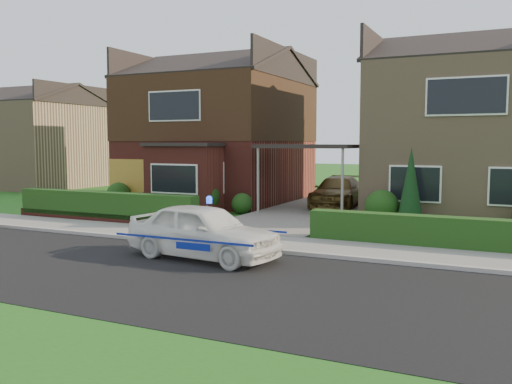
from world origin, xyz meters
The scene contains 23 objects.
ground centered at (0.00, 0.00, 0.00)m, with size 120.00×120.00×0.00m, color #1C4F15.
road centered at (0.00, 0.00, 0.00)m, with size 60.00×6.00×0.02m, color black.
kerb centered at (0.00, 3.05, 0.06)m, with size 60.00×0.16×0.12m, color #9E9993.
sidewalk centered at (0.00, 4.10, 0.05)m, with size 60.00×2.00×0.10m, color slate.
driveway centered at (0.00, 11.00, 0.06)m, with size 3.80×12.00×0.12m, color #666059.
house_left centered at (-5.78, 13.90, 3.81)m, with size 7.50×9.53×7.25m.
house_right centered at (5.80, 13.99, 3.66)m, with size 7.50×8.06×7.25m.
carport_link centered at (0.00, 10.95, 2.66)m, with size 3.80×3.00×2.77m.
garage_door centered at (-8.25, 9.96, 1.05)m, with size 2.20×0.10×2.10m, color olive.
dwarf_wall centered at (-5.80, 5.30, 0.18)m, with size 7.70×0.25×0.36m, color maroon.
hedge_left centered at (-5.80, 5.45, 0.00)m, with size 7.50×0.55×0.90m, color #103310.
hedge_right centered at (5.80, 5.35, 0.00)m, with size 7.50×0.55×0.80m, color #103310.
shrub_left_far centered at (-8.50, 9.50, 0.54)m, with size 1.08×1.08×1.08m, color #103310.
shrub_left_mid centered at (-4.00, 9.30, 0.66)m, with size 1.32×1.32×1.32m, color #103310.
shrub_left_near centered at (-2.40, 9.60, 0.42)m, with size 0.84×0.84×0.84m, color #103310.
shrub_right_near centered at (3.20, 9.40, 0.60)m, with size 1.20×1.20×1.20m, color #103310.
conifer_a centered at (4.20, 9.20, 1.30)m, with size 0.90×0.90×2.60m, color black.
neighbour_left centered at (-20.00, 16.00, 2.60)m, with size 6.50×7.00×5.20m, color #9B7D5F.
police_car centered at (0.47, 1.71, 0.68)m, with size 3.66×4.14×1.52m.
driveway_car centered at (0.61, 12.70, 0.75)m, with size 1.77×4.35×1.26m, color brown.
potted_plant_a centered at (-8.13, 6.53, 0.38)m, with size 0.40×0.27×0.75m, color gray.
potted_plant_b centered at (-5.61, 6.69, 0.41)m, with size 0.45×0.36×0.82m, color gray.
potted_plant_c centered at (-6.62, 9.00, 0.39)m, with size 0.43×0.43×0.77m, color gray.
Camera 1 is at (7.19, -9.60, 2.86)m, focal length 38.00 mm.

